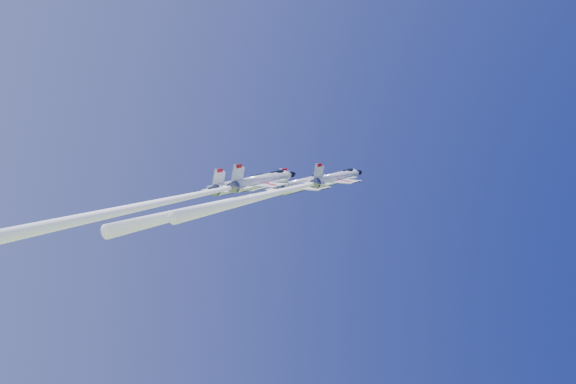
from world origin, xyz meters
TOP-DOWN VIEW (x-y plane):
  - jet_lead at (-6.64, 1.61)m, footprint 39.16×17.59m
  - jet_left at (-21.82, 2.66)m, footprint 42.32×18.96m
  - jet_right at (-6.88, -9.64)m, footprint 32.44×14.58m
  - jet_slot at (-25.73, -5.89)m, footprint 45.14×20.19m

SIDE VIEW (x-z plane):
  - jet_slot at x=-25.73m, z-range 68.22..113.74m
  - jet_left at x=-21.82m, z-range 72.95..113.50m
  - jet_right at x=-6.88m, z-range 80.78..109.14m
  - jet_lead at x=-6.64m, z-range 78.85..113.15m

